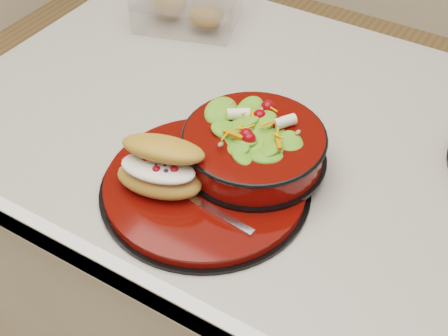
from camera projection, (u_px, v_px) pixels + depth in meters
The scene contains 6 objects.
island_counter at pixel (295, 305), 1.30m from camera, with size 1.24×0.74×0.90m.
dinner_plate at pixel (205, 186), 0.91m from camera, with size 0.31×0.31×0.02m.
salad_bowl at pixel (254, 142), 0.91m from camera, with size 0.22×0.22×0.09m.
croissant at pixel (161, 167), 0.87m from camera, with size 0.14×0.11×0.08m.
fork at pixel (204, 205), 0.87m from camera, with size 0.16×0.03×0.00m.
pastry_box at pixel (187, 2), 1.24m from camera, with size 0.23×0.19×0.09m.
Camera 1 is at (0.26, -0.72, 1.55)m, focal length 50.00 mm.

